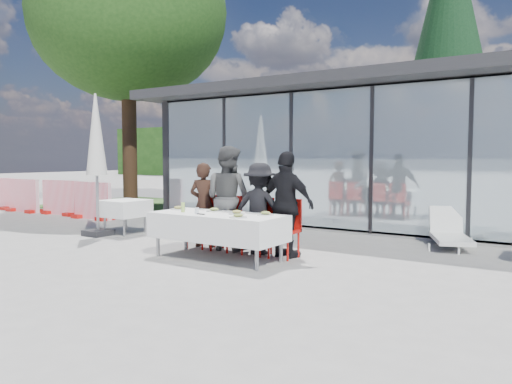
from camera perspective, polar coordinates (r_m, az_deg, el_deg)
ground at (r=7.96m, az=-4.56°, el=-8.10°), size 90.00×90.00×0.00m
pavilion at (r=14.57m, az=22.48°, el=5.58°), size 14.80×8.80×3.44m
treeline at (r=34.80m, az=22.26°, el=4.58°), size 62.50×2.00×4.40m
dining_table at (r=8.18m, az=-4.44°, el=-3.95°), size 2.26×0.96×0.75m
diner_a at (r=9.30m, az=-5.97°, el=-1.48°), size 0.68×0.68×1.57m
diner_chair_a at (r=9.32m, az=-5.98°, el=-2.99°), size 0.44×0.44×0.97m
diner_b at (r=8.94m, az=-3.22°, el=-0.72°), size 0.96×0.96×1.86m
diner_chair_b at (r=8.98m, az=-3.23°, el=-3.24°), size 0.44×0.44×0.97m
diner_c at (r=8.57m, az=0.42°, el=-1.91°), size 1.19×1.19×1.57m
diner_chair_c at (r=8.59m, az=0.40°, el=-3.55°), size 0.44×0.44×0.97m
diner_d at (r=8.28m, az=3.52°, el=-1.44°), size 1.14×1.14×1.77m
diner_chair_d at (r=8.32m, az=3.50°, el=-3.82°), size 0.44×0.44×0.97m
plate_a at (r=8.84m, az=-8.87°, el=-1.85°), size 0.27×0.27×0.07m
plate_b at (r=8.45m, az=-4.80°, el=-2.08°), size 0.27×0.27×0.07m
plate_c at (r=8.05m, az=-2.21°, el=-2.37°), size 0.27×0.27×0.07m
plate_d at (r=7.88m, az=1.11°, el=-2.50°), size 0.27×0.27×0.07m
plate_extra at (r=7.57m, az=-2.05°, el=-2.78°), size 0.27×0.27×0.07m
juice_bottle at (r=8.43m, az=-8.35°, el=-1.73°), size 0.06×0.06×0.16m
drinking_glasses at (r=8.16m, az=-6.78°, el=-2.13°), size 0.07×0.07×0.10m
folded_eyeglasses at (r=8.04m, az=-6.31°, el=-2.52°), size 0.14×0.03×0.01m
spare_table_left at (r=11.22m, az=-14.75°, el=-1.82°), size 0.86×0.86×0.74m
market_umbrella at (r=11.07m, az=-17.79°, el=5.30°), size 0.50×0.50×3.00m
lounger at (r=10.00m, az=21.23°, el=-4.38°), size 1.06×1.46×0.72m
deciduous_tree at (r=18.63m, az=-14.48°, el=18.85°), size 7.04×6.40×9.38m
conifer_tree at (r=20.08m, az=21.15°, el=16.16°), size 4.00×4.00×10.50m
grass_patch at (r=18.08m, az=-14.13°, el=-1.38°), size 5.00×5.00×0.02m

